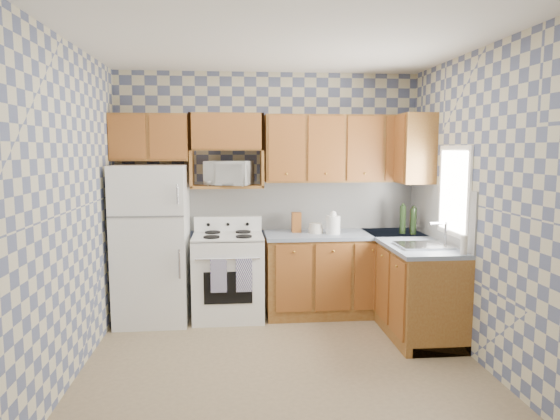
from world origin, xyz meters
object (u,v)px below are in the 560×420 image
object	(u,v)px
electric_kettle	(333,225)
stove_body	(228,277)
refrigerator	(152,244)
microwave	(229,173)

from	to	relation	value
electric_kettle	stove_body	bearing A→B (deg)	177.75
refrigerator	electric_kettle	bearing A→B (deg)	-0.59
microwave	electric_kettle	size ratio (longest dim) A/B	2.43
refrigerator	microwave	xyz separation A→B (m)	(0.82, 0.15, 0.74)
electric_kettle	refrigerator	bearing A→B (deg)	179.41
refrigerator	stove_body	world-z (taller)	refrigerator
microwave	electric_kettle	distance (m)	1.28
refrigerator	electric_kettle	size ratio (longest dim) A/B	8.43
stove_body	electric_kettle	size ratio (longest dim) A/B	4.52
stove_body	microwave	distance (m)	1.14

